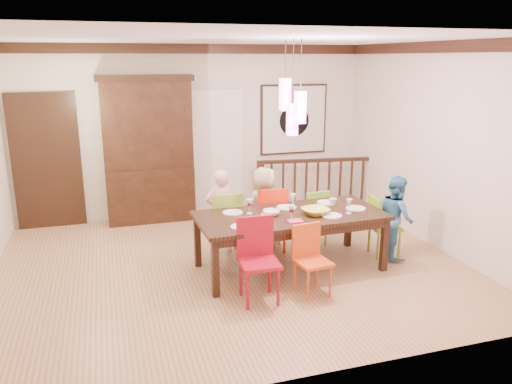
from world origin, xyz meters
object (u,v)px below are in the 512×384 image
object	(u,v)px
dining_table	(290,219)
person_end_right	(396,217)
chair_far_left	(225,219)
balustrade	(318,184)
person_far_mid	(264,208)
chair_end_right	(385,222)
person_far_left	(221,212)
china_hutch	(148,150)

from	to	relation	value
dining_table	person_end_right	bearing A→B (deg)	-3.67
chair_far_left	person_end_right	distance (m)	2.34
balustrade	person_end_right	xyz separation A→B (m)	(0.15, -2.28, 0.07)
person_far_mid	person_end_right	xyz separation A→B (m)	(1.62, -0.83, -0.02)
person_end_right	dining_table	bearing A→B (deg)	97.85
balustrade	chair_end_right	bearing A→B (deg)	-81.68
chair_far_left	chair_end_right	size ratio (longest dim) A/B	1.09
dining_table	person_far_left	distance (m)	1.10
dining_table	person_far_mid	bearing A→B (deg)	94.66
dining_table	person_far_left	xyz separation A→B (m)	(-0.73, 0.82, -0.08)
chair_far_left	person_far_left	bearing A→B (deg)	-72.52
dining_table	china_hutch	bearing A→B (deg)	118.44
china_hutch	person_end_right	xyz separation A→B (m)	(3.05, -2.62, -0.64)
dining_table	chair_far_left	xyz separation A→B (m)	(-0.69, 0.69, -0.15)
chair_end_right	china_hutch	distance (m)	3.96
dining_table	balustrade	world-z (taller)	balustrade
chair_far_left	china_hutch	bearing A→B (deg)	-64.46
dining_table	chair_far_left	size ratio (longest dim) A/B	2.63
balustrade	person_far_left	bearing A→B (deg)	-138.89
balustrade	person_far_mid	distance (m)	2.06
chair_far_left	person_far_mid	bearing A→B (deg)	-168.69
china_hutch	person_far_mid	bearing A→B (deg)	-51.37
chair_end_right	china_hutch	world-z (taller)	china_hutch
chair_end_right	person_end_right	world-z (taller)	person_end_right
china_hutch	person_end_right	bearing A→B (deg)	-40.70
dining_table	person_end_right	distance (m)	1.53
dining_table	person_end_right	world-z (taller)	person_end_right
chair_end_right	person_far_mid	size ratio (longest dim) A/B	0.71
china_hutch	person_far_left	world-z (taller)	china_hutch
chair_far_left	person_far_mid	size ratio (longest dim) A/B	0.78
china_hutch	balustrade	xyz separation A→B (m)	(2.90, -0.35, -0.71)
person_far_left	chair_far_left	bearing A→B (deg)	100.96
person_far_mid	balustrade	bearing A→B (deg)	-151.17
dining_table	china_hutch	size ratio (longest dim) A/B	1.01
person_far_left	balustrade	bearing A→B (deg)	-150.81
person_end_right	person_far_left	bearing A→B (deg)	78.47
dining_table	chair_end_right	world-z (taller)	chair_end_right
chair_far_left	balustrade	bearing A→B (deg)	-141.48
balustrade	chair_far_left	bearing A→B (deg)	-136.07
chair_far_left	person_far_left	world-z (taller)	person_far_left
china_hutch	person_far_mid	size ratio (longest dim) A/B	2.02
china_hutch	chair_end_right	bearing A→B (deg)	-40.85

